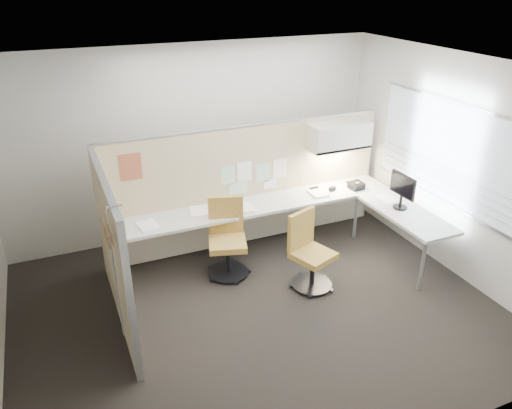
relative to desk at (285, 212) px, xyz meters
name	(u,v)px	position (x,y,z in m)	size (l,w,h in m)	color
floor	(256,309)	(-0.93, -1.13, -0.61)	(5.50, 4.50, 0.01)	black
ceiling	(256,70)	(-0.93, -1.13, 2.20)	(5.50, 4.50, 0.01)	white
wall_back	(195,142)	(-0.93, 1.12, 0.80)	(5.50, 0.02, 2.80)	beige
wall_front	(383,328)	(-0.93, -3.38, 0.80)	(5.50, 0.02, 2.80)	beige
wall_right	(454,167)	(1.82, -1.13, 0.80)	(0.02, 4.50, 2.80)	beige
window_pane	(455,156)	(1.79, -1.13, 0.95)	(0.01, 2.80, 1.30)	#A6B6C1
partition_back	(247,186)	(-0.38, 0.47, 0.27)	(4.10, 0.06, 1.75)	#CAB78C
partition_left	(113,251)	(-2.43, -0.63, 0.27)	(0.06, 2.20, 1.75)	#CAB78C
desk	(285,212)	(0.00, 0.00, 0.00)	(4.00, 2.07, 0.73)	beige
overhead_bin	(339,136)	(0.97, 0.26, 0.91)	(0.90, 0.36, 0.38)	beige
task_light_strip	(338,150)	(0.97, 0.26, 0.70)	(0.60, 0.06, 0.02)	#FFEABF
pinned_papers	(253,176)	(-0.30, 0.44, 0.43)	(1.01, 0.00, 0.47)	#8CBF8C
poster	(130,167)	(-1.98, 0.44, 0.82)	(0.28, 0.00, 0.35)	#EC521D
chair_left	(227,240)	(-0.95, -0.22, -0.13)	(0.59, 0.61, 1.02)	black
chair_right	(309,253)	(-0.12, -0.91, -0.15)	(0.58, 0.60, 0.98)	black
monitor	(402,189)	(1.37, -0.74, 0.41)	(0.19, 0.47, 0.49)	black
phone	(356,186)	(1.19, 0.05, 0.18)	(0.23, 0.22, 0.12)	black
stapler	(314,189)	(0.59, 0.25, 0.15)	(0.14, 0.04, 0.05)	black
tape_dispenser	(332,189)	(0.83, 0.13, 0.16)	(0.10, 0.06, 0.06)	black
coat_hook	(110,244)	(-2.51, -1.43, 0.81)	(0.18, 0.46, 1.37)	silver
paper_stack_0	(148,226)	(-1.90, 0.08, 0.14)	(0.23, 0.30, 0.03)	white
paper_stack_1	(199,211)	(-1.18, 0.23, 0.14)	(0.23, 0.30, 0.02)	white
paper_stack_2	(244,208)	(-0.59, 0.06, 0.15)	(0.23, 0.30, 0.04)	white
paper_stack_3	(318,193)	(0.58, 0.10, 0.14)	(0.23, 0.30, 0.03)	white
paper_stack_4	(386,199)	(1.37, -0.45, 0.14)	(0.23, 0.30, 0.02)	white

